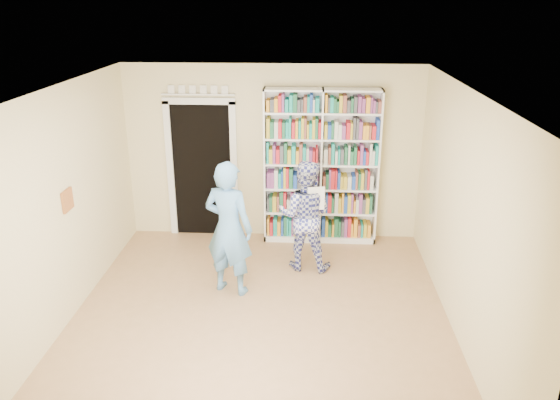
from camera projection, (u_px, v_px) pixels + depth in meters
name	position (u px, v px, depth m)	size (l,w,h in m)	color
floor	(260.00, 319.00, 6.49)	(5.00, 5.00, 0.00)	#9F754C
ceiling	(256.00, 92.00, 5.55)	(5.00, 5.00, 0.00)	white
wall_back	(273.00, 153.00, 8.36)	(4.50, 4.50, 0.00)	beige
wall_left	(59.00, 211.00, 6.13)	(5.00, 5.00, 0.00)	beige
wall_right	(465.00, 219.00, 5.91)	(5.00, 5.00, 0.00)	beige
bookshelf	(321.00, 167.00, 8.23)	(1.72, 0.32, 2.37)	white
doorway	(202.00, 163.00, 8.45)	(1.10, 0.08, 2.43)	black
wall_art	(67.00, 200.00, 6.30)	(0.03, 0.25, 0.25)	maroon
man_blue	(229.00, 228.00, 6.84)	(0.64, 0.42, 1.76)	#578EC2
man_plaid	(305.00, 215.00, 7.50)	(0.76, 0.59, 1.57)	navy
paper_sheet	(316.00, 199.00, 7.23)	(0.23, 0.01, 0.32)	white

